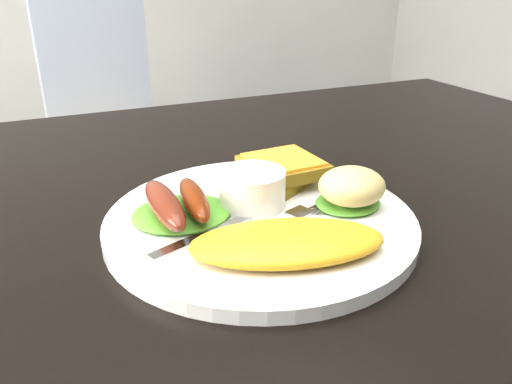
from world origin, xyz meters
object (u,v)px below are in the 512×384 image
object	(u,v)px
dining_chair	(111,136)
plate	(260,221)
person	(23,86)
dining_table	(253,203)

from	to	relation	value
dining_chair	plate	xyz separation A→B (m)	(-0.04, -1.32, 0.31)
person	plate	world-z (taller)	person
plate	dining_chair	bearing A→B (deg)	88.45
dining_chair	person	distance (m)	0.85
plate	dining_table	bearing A→B (deg)	70.45
dining_chair	person	bearing A→B (deg)	-117.68
dining_table	person	size ratio (longest dim) A/B	0.76
person	plate	xyz separation A→B (m)	(0.19, -0.58, -0.03)
dining_chair	person	xyz separation A→B (m)	(-0.23, -0.75, 0.34)
dining_chair	plate	size ratio (longest dim) A/B	1.33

